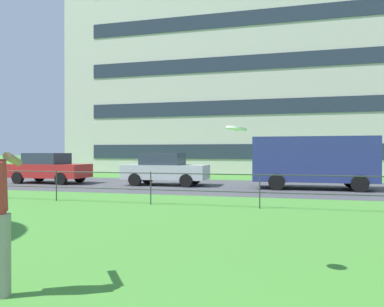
# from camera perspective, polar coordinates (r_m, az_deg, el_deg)

# --- Properties ---
(street_strip) EXTENTS (80.00, 7.69, 0.01)m
(street_strip) POSITION_cam_1_polar(r_m,az_deg,el_deg) (17.40, 1.04, -5.01)
(street_strip) COLOR #4C4C51
(street_strip) RESTS_ON ground
(park_fence) EXTENTS (32.67, 0.04, 1.00)m
(park_fence) POSITION_cam_1_polar(r_m,az_deg,el_deg) (11.27, -6.41, -4.49)
(park_fence) COLOR #333833
(park_fence) RESTS_ON ground
(frisbee) EXTENTS (0.37, 0.37, 0.06)m
(frisbee) POSITION_cam_1_polar(r_m,az_deg,el_deg) (4.76, 6.86, 3.87)
(frisbee) COLOR white
(car_red_right) EXTENTS (4.03, 1.88, 1.54)m
(car_red_right) POSITION_cam_1_polar(r_m,az_deg,el_deg) (20.22, -21.29, -2.09)
(car_red_right) COLOR red
(car_red_right) RESTS_ON ground
(car_silver_center) EXTENTS (4.01, 1.82, 1.54)m
(car_silver_center) POSITION_cam_1_polar(r_m,az_deg,el_deg) (17.70, -4.21, -2.41)
(car_silver_center) COLOR #B7BABF
(car_silver_center) RESTS_ON ground
(panel_van_far_right) EXTENTS (5.01, 2.13, 2.24)m
(panel_van_far_right) POSITION_cam_1_polar(r_m,az_deg,el_deg) (16.67, 18.25, -0.89)
(panel_van_far_right) COLOR navy
(panel_van_far_right) RESTS_ON ground
(apartment_building_background) EXTENTS (34.11, 13.19, 16.64)m
(apartment_building_background) POSITION_cam_1_polar(r_m,az_deg,el_deg) (34.16, 12.78, 11.58)
(apartment_building_background) COLOR beige
(apartment_building_background) RESTS_ON ground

